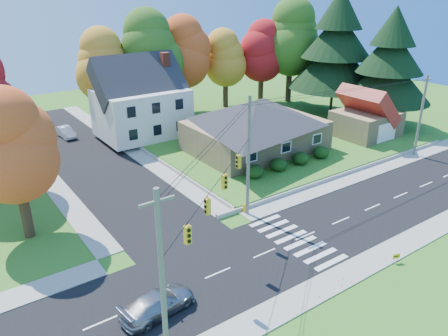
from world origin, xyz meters
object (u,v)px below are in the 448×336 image
object	(u,v)px
white_car	(66,132)
fire_hydrant	(244,208)
ranch_house	(255,125)
silver_sedan	(158,303)

from	to	relation	value
white_car	fire_hydrant	xyz separation A→B (m)	(6.24, -28.23, -0.30)
white_car	ranch_house	bearing A→B (deg)	-53.71
silver_sedan	white_car	size ratio (longest dim) A/B	1.16
ranch_house	fire_hydrant	bearing A→B (deg)	-132.44
fire_hydrant	ranch_house	bearing A→B (deg)	47.56
silver_sedan	fire_hydrant	world-z (taller)	silver_sedan
ranch_house	silver_sedan	distance (m)	27.18
silver_sedan	fire_hydrant	size ratio (longest dim) A/B	5.95
ranch_house	white_car	world-z (taller)	ranch_house
silver_sedan	fire_hydrant	distance (m)	13.31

